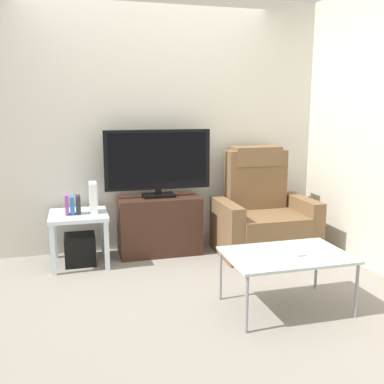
{
  "coord_description": "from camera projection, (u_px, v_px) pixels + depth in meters",
  "views": [
    {
      "loc": [
        -0.77,
        -3.43,
        1.5
      ],
      "look_at": [
        0.3,
        0.5,
        0.7
      ],
      "focal_mm": 41.06,
      "sensor_mm": 36.0,
      "label": 1
    }
  ],
  "objects": [
    {
      "name": "ground_plane",
      "position": [
        174.0,
        285.0,
        3.73
      ],
      "size": [
        6.4,
        6.4,
        0.0
      ],
      "primitive_type": "plane",
      "color": "gray"
    },
    {
      "name": "wall_back",
      "position": [
        149.0,
        126.0,
        4.56
      ],
      "size": [
        6.4,
        0.06,
        2.6
      ],
      "primitive_type": "cube",
      "color": "beige",
      "rests_on": "ground"
    },
    {
      "name": "wall_side",
      "position": [
        375.0,
        128.0,
        3.97
      ],
      "size": [
        0.06,
        4.48,
        2.6
      ],
      "primitive_type": "cube",
      "color": "beige",
      "rests_on": "ground"
    },
    {
      "name": "tv_stand",
      "position": [
        159.0,
        225.0,
        4.51
      ],
      "size": [
        0.83,
        0.4,
        0.59
      ],
      "color": "#3D2319",
      "rests_on": "ground"
    },
    {
      "name": "television",
      "position": [
        158.0,
        162.0,
        4.4
      ],
      "size": [
        1.07,
        0.2,
        0.68
      ],
      "color": "black",
      "rests_on": "tv_stand"
    },
    {
      "name": "recliner_armchair",
      "position": [
        262.0,
        216.0,
        4.57
      ],
      "size": [
        0.98,
        0.78,
        1.08
      ],
      "rotation": [
        0.0,
        0.0,
        -0.16
      ],
      "color": "brown",
      "rests_on": "ground"
    },
    {
      "name": "side_table",
      "position": [
        79.0,
        222.0,
        4.17
      ],
      "size": [
        0.54,
        0.54,
        0.5
      ],
      "color": "silver",
      "rests_on": "ground"
    },
    {
      "name": "subwoofer_box",
      "position": [
        80.0,
        249.0,
        4.23
      ],
      "size": [
        0.29,
        0.29,
        0.29
      ],
      "primitive_type": "cube",
      "color": "black",
      "rests_on": "ground"
    },
    {
      "name": "book_leftmost",
      "position": [
        67.0,
        205.0,
        4.1
      ],
      "size": [
        0.03,
        0.13,
        0.19
      ],
      "primitive_type": "cube",
      "color": "purple",
      "rests_on": "side_table"
    },
    {
      "name": "book_middle",
      "position": [
        72.0,
        205.0,
        4.11
      ],
      "size": [
        0.04,
        0.11,
        0.17
      ],
      "primitive_type": "cube",
      "color": "#3366B2",
      "rests_on": "side_table"
    },
    {
      "name": "book_rightmost",
      "position": [
        78.0,
        205.0,
        4.12
      ],
      "size": [
        0.04,
        0.12,
        0.17
      ],
      "primitive_type": "cube",
      "color": "#262626",
      "rests_on": "side_table"
    },
    {
      "name": "game_console",
      "position": [
        93.0,
        197.0,
        4.18
      ],
      "size": [
        0.07,
        0.2,
        0.29
      ],
      "primitive_type": "cube",
      "color": "white",
      "rests_on": "side_table"
    },
    {
      "name": "coffee_table",
      "position": [
        287.0,
        257.0,
        3.24
      ],
      "size": [
        0.9,
        0.6,
        0.43
      ],
      "color": "#B2C6C1",
      "rests_on": "ground"
    },
    {
      "name": "cell_phone",
      "position": [
        298.0,
        253.0,
        3.24
      ],
      "size": [
        0.08,
        0.15,
        0.01
      ],
      "primitive_type": "cube",
      "rotation": [
        0.0,
        0.0,
        -0.08
      ],
      "color": "#B7B7BC",
      "rests_on": "coffee_table"
    }
  ]
}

